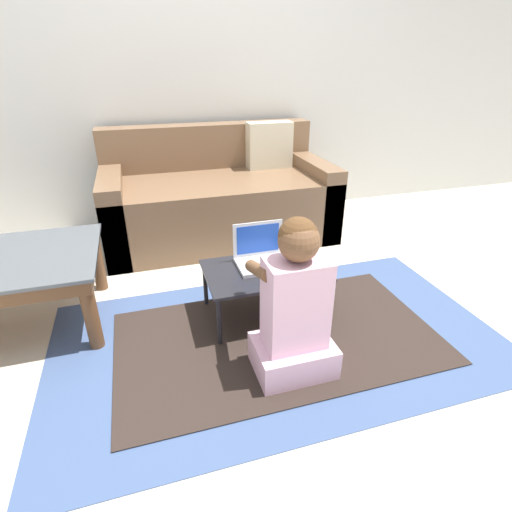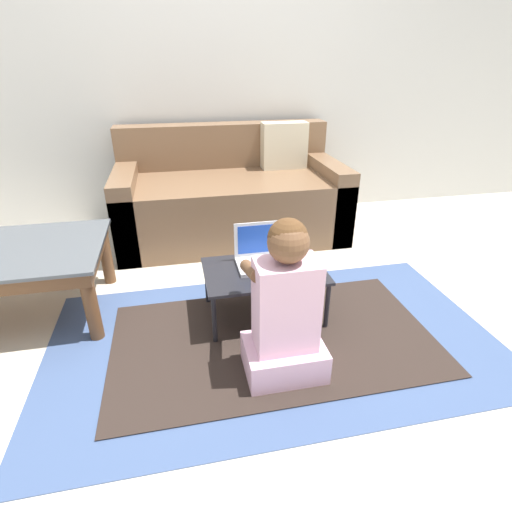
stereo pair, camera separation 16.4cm
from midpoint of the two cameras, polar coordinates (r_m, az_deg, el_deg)
name	(u,v)px [view 1 (the left image)]	position (r m, az deg, el deg)	size (l,w,h in m)	color
ground_plane	(255,320)	(2.22, -2.33, -9.18)	(16.00, 16.00, 0.00)	beige
wall_back	(191,63)	(3.50, -10.75, 25.44)	(9.00, 0.06, 2.50)	silver
area_rug	(278,338)	(2.09, 0.88, -11.68)	(2.24, 1.25, 0.01)	#3D517A
couch	(219,198)	(3.19, -6.86, 8.20)	(1.70, 0.90, 0.84)	brown
laptop_desk	(265,274)	(2.13, -0.94, -2.58)	(0.64, 0.42, 0.29)	black
laptop	(262,258)	(2.15, -1.33, -0.33)	(0.28, 0.21, 0.22)	silver
computer_mouse	(302,261)	(2.16, 4.41, -0.81)	(0.07, 0.09, 0.04)	black
person_seated	(295,309)	(1.72, 2.83, -7.59)	(0.35, 0.40, 0.75)	#E5B2CC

